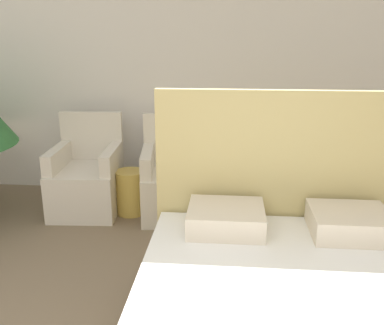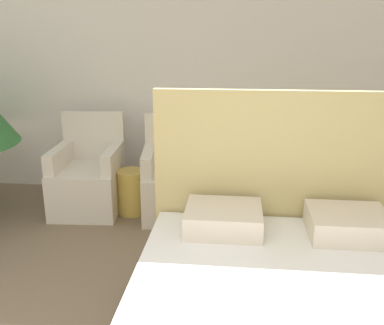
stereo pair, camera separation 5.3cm
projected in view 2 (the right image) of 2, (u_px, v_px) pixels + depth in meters
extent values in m
cube|color=silver|center=(189.00, 58.00, 4.41)|extent=(10.00, 0.06, 2.90)
cube|color=tan|center=(281.00, 195.00, 2.78)|extent=(1.65, 0.06, 1.37)
cube|color=beige|center=(224.00, 218.00, 2.58)|extent=(0.46, 0.40, 0.14)
cube|color=beige|center=(348.00, 224.00, 2.51)|extent=(0.46, 0.40, 0.14)
cube|color=beige|center=(88.00, 189.00, 4.21)|extent=(0.67, 0.73, 0.44)
cube|color=beige|center=(94.00, 135.00, 4.38)|extent=(0.63, 0.10, 0.49)
cube|color=beige|center=(59.00, 157.00, 4.12)|extent=(0.14, 0.63, 0.20)
cube|color=beige|center=(113.00, 158.00, 4.10)|extent=(0.14, 0.63, 0.20)
cube|color=beige|center=(177.00, 192.00, 4.12)|extent=(0.71, 0.77, 0.44)
cube|color=beige|center=(176.00, 137.00, 4.29)|extent=(0.63, 0.14, 0.49)
cube|color=beige|center=(148.00, 161.00, 4.02)|extent=(0.18, 0.64, 0.20)
cube|color=beige|center=(204.00, 160.00, 4.03)|extent=(0.18, 0.64, 0.20)
cylinder|color=gold|center=(132.00, 192.00, 4.15)|extent=(0.28, 0.28, 0.43)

